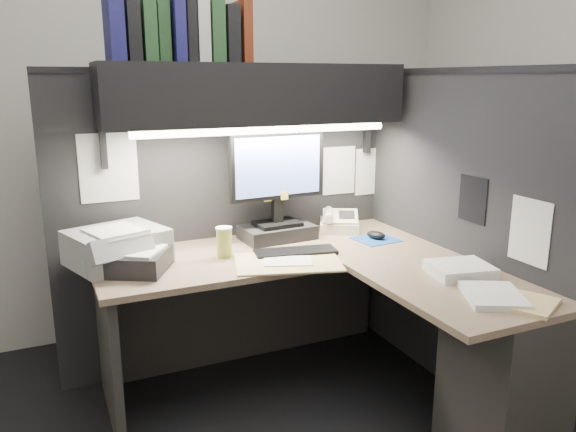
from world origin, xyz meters
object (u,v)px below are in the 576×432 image
object	(u,v)px
desk	(381,336)
monitor	(277,198)
coffee_cup	(224,243)
keyboard	(296,252)
telephone	(339,223)
printer	(117,247)
overhead_shelf	(256,94)
notebook_stack	(132,261)

from	to	relation	value
desk	monitor	distance (m)	0.92
desk	coffee_cup	distance (m)	0.86
monitor	keyboard	size ratio (longest dim) A/B	1.42
telephone	monitor	bearing A→B (deg)	-148.34
monitor	printer	distance (m)	0.86
monitor	telephone	size ratio (longest dim) A/B	2.54
desk	printer	xyz separation A→B (m)	(-1.04, 0.66, 0.37)
desk	overhead_shelf	bearing A→B (deg)	111.79
desk	monitor	size ratio (longest dim) A/B	2.95
overhead_shelf	coffee_cup	xyz separation A→B (m)	(-0.25, -0.21, -0.70)
coffee_cup	printer	xyz separation A→B (m)	(-0.49, 0.12, 0.01)
overhead_shelf	notebook_stack	size ratio (longest dim) A/B	5.04
overhead_shelf	notebook_stack	distance (m)	1.03
keyboard	printer	world-z (taller)	printer
monitor	keyboard	xyz separation A→B (m)	(-0.02, -0.28, -0.22)
keyboard	telephone	distance (m)	0.52
desk	printer	distance (m)	1.29
telephone	printer	distance (m)	1.25
desk	telephone	xyz separation A→B (m)	(0.20, 0.76, 0.33)
keyboard	coffee_cup	xyz separation A→B (m)	(-0.34, 0.10, 0.06)
monitor	telephone	distance (m)	0.44
monitor	notebook_stack	bearing A→B (deg)	-168.89
desk	overhead_shelf	size ratio (longest dim) A/B	1.10
printer	notebook_stack	xyz separation A→B (m)	(0.04, -0.14, -0.04)
notebook_stack	printer	bearing A→B (deg)	106.96
monitor	notebook_stack	world-z (taller)	monitor
printer	telephone	bearing A→B (deg)	-14.64
notebook_stack	telephone	bearing A→B (deg)	11.06
overhead_shelf	coffee_cup	distance (m)	0.77
desk	notebook_stack	xyz separation A→B (m)	(-1.00, 0.52, 0.33)
overhead_shelf	printer	world-z (taller)	overhead_shelf
telephone	notebook_stack	xyz separation A→B (m)	(-1.20, -0.24, 0.00)
telephone	coffee_cup	bearing A→B (deg)	-136.24
monitor	notebook_stack	size ratio (longest dim) A/B	1.88
desk	notebook_stack	bearing A→B (deg)	152.44
desk	telephone	bearing A→B (deg)	74.97
overhead_shelf	keyboard	world-z (taller)	overhead_shelf
desk	monitor	bearing A→B (deg)	104.77
overhead_shelf	keyboard	distance (m)	0.82
monitor	keyboard	world-z (taller)	monitor
monitor	printer	size ratio (longest dim) A/B	1.42
monitor	notebook_stack	xyz separation A→B (m)	(-0.81, -0.21, -0.18)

